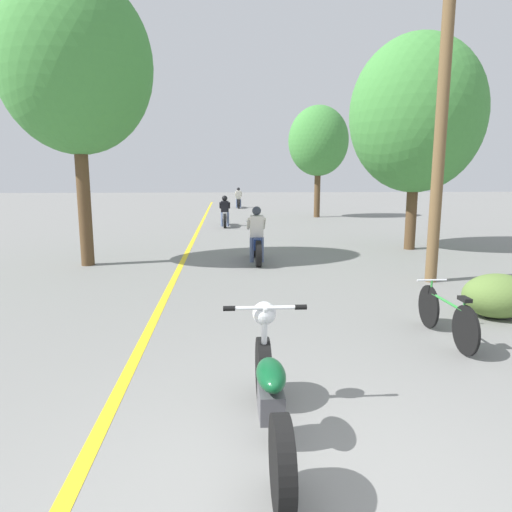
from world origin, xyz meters
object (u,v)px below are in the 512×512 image
motorcycle_rider_lead (257,241)px  roadside_tree_right_near (417,115)px  utility_pole (442,115)px  motorcycle_foreground (270,393)px  roadside_tree_right_far (318,141)px  roadside_tree_left (75,66)px  bicycle_parked (446,316)px  motorcycle_rider_far (238,200)px  motorcycle_rider_mid (225,214)px

motorcycle_rider_lead → roadside_tree_right_near: bearing=20.1°
utility_pole → motorcycle_foreground: utility_pole is taller
roadside_tree_right_far → utility_pole: bearing=-92.3°
roadside_tree_left → bicycle_parked: 9.72m
roadside_tree_right_far → roadside_tree_left: 15.54m
utility_pole → roadside_tree_right_far: size_ratio=1.13×
roadside_tree_right_far → bicycle_parked: 19.25m
roadside_tree_right_near → motorcycle_rider_far: bearing=104.1°
roadside_tree_right_near → motorcycle_rider_mid: roadside_tree_right_near is taller
utility_pole → roadside_tree_right_far: bearing=87.7°
motorcycle_foreground → motorcycle_rider_mid: motorcycle_rider_mid is taller
roadside_tree_right_far → motorcycle_rider_far: size_ratio=2.79×
utility_pole → bicycle_parked: (-1.37, -3.43, -3.08)m
motorcycle_rider_lead → motorcycle_rider_far: 20.50m
bicycle_parked → utility_pole: bearing=68.2°
roadside_tree_right_near → motorcycle_rider_mid: bearing=129.6°
roadside_tree_left → motorcycle_rider_mid: bearing=68.5°
utility_pole → bicycle_parked: 4.81m
utility_pole → bicycle_parked: utility_pole is taller
roadside_tree_right_near → motorcycle_foreground: (-5.28, -9.95, -3.55)m
motorcycle_rider_lead → motorcycle_rider_far: motorcycle_rider_lead is taller
motorcycle_rider_lead → motorcycle_rider_far: bearing=89.6°
roadside_tree_left → roadside_tree_right_far: bearing=57.0°
roadside_tree_right_far → motorcycle_rider_far: bearing=117.8°
bicycle_parked → motorcycle_foreground: bearing=-139.5°
motorcycle_foreground → motorcycle_rider_lead: motorcycle_rider_lead is taller
utility_pole → roadside_tree_right_far: (0.62, 15.36, 0.60)m
roadside_tree_right_far → motorcycle_rider_mid: size_ratio=2.89×
motorcycle_rider_mid → motorcycle_rider_far: 11.94m
roadside_tree_left → motorcycle_rider_mid: roadside_tree_left is taller
roadside_tree_right_near → roadside_tree_left: 9.34m
roadside_tree_right_near → bicycle_parked: (-2.65, -7.71, -3.63)m
utility_pole → motorcycle_rider_mid: bearing=111.5°
roadside_tree_left → motorcycle_rider_lead: 6.01m
utility_pole → motorcycle_rider_lead: utility_pole is taller
utility_pole → motorcycle_rider_lead: bearing=144.7°
motorcycle_rider_far → bicycle_parked: (2.04, -26.44, -0.19)m
utility_pole → roadside_tree_left: bearing=163.4°
motorcycle_foreground → motorcycle_rider_far: 28.69m
roadside_tree_left → motorcycle_foreground: roadside_tree_left is taller
roadside_tree_right_near → roadside_tree_right_far: (-0.66, 11.08, 0.04)m
motorcycle_rider_far → motorcycle_rider_lead: bearing=-90.4°
motorcycle_foreground → motorcycle_rider_lead: size_ratio=1.06×
roadside_tree_right_near → roadside_tree_left: size_ratio=0.91×
roadside_tree_right_near → motorcycle_foreground: bearing=-117.9°
roadside_tree_left → motorcycle_rider_far: bearing=78.0°
utility_pole → motorcycle_rider_far: utility_pole is taller
roadside_tree_right_far → motorcycle_rider_far: 9.33m
motorcycle_foreground → bicycle_parked: size_ratio=1.27×
bicycle_parked → motorcycle_rider_mid: bearing=101.7°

